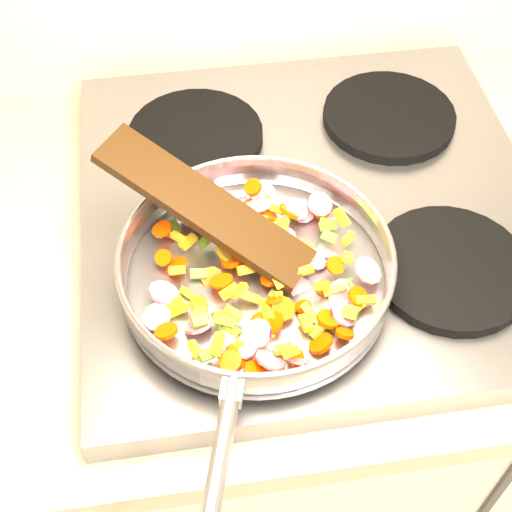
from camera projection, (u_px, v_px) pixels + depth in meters
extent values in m
cube|color=#939399|center=(312.00, 211.00, 0.95)|extent=(0.60, 0.60, 0.04)
cylinder|color=black|center=(219.00, 297.00, 0.83)|extent=(0.19, 0.19, 0.02)
cylinder|color=black|center=(451.00, 268.00, 0.85)|extent=(0.19, 0.19, 0.02)
cylinder|color=black|center=(196.00, 136.00, 1.00)|extent=(0.19, 0.19, 0.02)
cylinder|color=black|center=(389.00, 116.00, 1.03)|extent=(0.19, 0.19, 0.02)
cylinder|color=#9E9EA5|center=(256.00, 278.00, 0.83)|extent=(0.31, 0.31, 0.01)
torus|color=#9E9EA5|center=(256.00, 265.00, 0.81)|extent=(0.35, 0.35, 0.04)
torus|color=#9E9EA5|center=(256.00, 254.00, 0.80)|extent=(0.32, 0.32, 0.01)
cylinder|color=#9E9EA5|center=(217.00, 472.00, 0.65)|extent=(0.07, 0.19, 0.02)
cube|color=#9E9EA5|center=(232.00, 390.00, 0.70)|extent=(0.03, 0.04, 0.02)
cube|color=#649924|center=(275.00, 297.00, 0.80)|extent=(0.02, 0.02, 0.01)
cube|color=#649924|center=(199.00, 274.00, 0.82)|extent=(0.02, 0.01, 0.01)
cube|color=yellow|center=(224.00, 320.00, 0.77)|extent=(0.03, 0.02, 0.02)
cube|color=#649924|center=(342.00, 283.00, 0.82)|extent=(0.03, 0.02, 0.02)
cube|color=#649924|center=(199.00, 321.00, 0.76)|extent=(0.02, 0.02, 0.01)
cube|color=#649924|center=(263.00, 201.00, 0.89)|extent=(0.02, 0.02, 0.02)
cube|color=yellow|center=(304.00, 271.00, 0.80)|extent=(0.02, 0.01, 0.01)
cylinder|color=#FC4200|center=(319.00, 207.00, 0.88)|extent=(0.02, 0.03, 0.02)
cylinder|color=red|center=(198.00, 325.00, 0.78)|extent=(0.04, 0.04, 0.03)
cylinder|color=red|center=(270.00, 359.00, 0.75)|extent=(0.03, 0.04, 0.03)
cube|color=#649924|center=(348.00, 257.00, 0.82)|extent=(0.02, 0.02, 0.01)
cube|color=#649924|center=(261.00, 224.00, 0.86)|extent=(0.02, 0.03, 0.01)
cube|color=yellow|center=(219.00, 208.00, 0.87)|extent=(0.02, 0.03, 0.01)
cylinder|color=red|center=(318.00, 259.00, 0.83)|extent=(0.03, 0.03, 0.02)
cube|color=#649924|center=(265.00, 231.00, 0.86)|extent=(0.03, 0.03, 0.01)
cylinder|color=#FC4200|center=(256.00, 372.00, 0.75)|extent=(0.03, 0.03, 0.02)
cube|color=#649924|center=(233.00, 313.00, 0.77)|extent=(0.02, 0.02, 0.02)
cylinder|color=red|center=(235.00, 204.00, 0.89)|extent=(0.04, 0.03, 0.04)
cube|color=#649924|center=(277.00, 224.00, 0.87)|extent=(0.02, 0.02, 0.01)
cube|color=#649924|center=(207.00, 239.00, 0.84)|extent=(0.02, 0.02, 0.02)
cube|color=#649924|center=(335.00, 323.00, 0.78)|extent=(0.02, 0.02, 0.02)
cylinder|color=red|center=(300.00, 288.00, 0.82)|extent=(0.03, 0.03, 0.02)
cube|color=#649924|center=(319.00, 329.00, 0.77)|extent=(0.02, 0.02, 0.02)
cylinder|color=#FC4200|center=(286.00, 270.00, 0.82)|extent=(0.02, 0.03, 0.02)
cylinder|color=#FC4200|center=(177.00, 266.00, 0.83)|extent=(0.03, 0.04, 0.02)
cylinder|color=#FC4200|center=(324.00, 288.00, 0.81)|extent=(0.02, 0.02, 0.01)
cube|color=yellow|center=(322.00, 286.00, 0.79)|extent=(0.02, 0.02, 0.02)
cube|color=#649924|center=(244.00, 258.00, 0.84)|extent=(0.02, 0.02, 0.02)
cylinder|color=red|center=(296.00, 209.00, 0.87)|extent=(0.04, 0.04, 0.02)
cube|color=yellow|center=(248.00, 296.00, 0.79)|extent=(0.03, 0.02, 0.02)
cylinder|color=#FC4200|center=(272.00, 322.00, 0.77)|extent=(0.03, 0.04, 0.03)
cylinder|color=#FC4200|center=(164.00, 258.00, 0.83)|extent=(0.03, 0.03, 0.01)
cylinder|color=#FC4200|center=(198.00, 304.00, 0.78)|extent=(0.02, 0.02, 0.02)
cube|color=#649924|center=(218.00, 201.00, 0.89)|extent=(0.02, 0.02, 0.01)
cube|color=yellow|center=(268.00, 328.00, 0.78)|extent=(0.01, 0.02, 0.01)
cylinder|color=red|center=(164.00, 293.00, 0.80)|extent=(0.04, 0.04, 0.02)
cube|color=#649924|center=(234.00, 235.00, 0.86)|extent=(0.03, 0.02, 0.01)
cylinder|color=red|center=(189.00, 212.00, 0.87)|extent=(0.04, 0.04, 0.01)
cube|color=yellow|center=(195.00, 350.00, 0.75)|extent=(0.02, 0.02, 0.01)
cylinder|color=#FC4200|center=(296.00, 357.00, 0.75)|extent=(0.02, 0.02, 0.02)
cylinder|color=red|center=(258.00, 333.00, 0.76)|extent=(0.03, 0.04, 0.03)
cube|color=yellow|center=(305.00, 323.00, 0.77)|extent=(0.01, 0.02, 0.01)
cube|color=yellow|center=(342.00, 217.00, 0.86)|extent=(0.02, 0.03, 0.02)
cube|color=yellow|center=(348.00, 239.00, 0.84)|extent=(0.02, 0.02, 0.01)
cylinder|color=red|center=(342.00, 294.00, 0.81)|extent=(0.05, 0.04, 0.03)
cube|color=#649924|center=(238.00, 224.00, 0.85)|extent=(0.02, 0.02, 0.02)
cylinder|color=#FC4200|center=(162.00, 229.00, 0.85)|extent=(0.03, 0.03, 0.02)
cylinder|color=#FC4200|center=(221.00, 281.00, 0.80)|extent=(0.04, 0.03, 0.01)
cube|color=yellow|center=(298.00, 212.00, 0.88)|extent=(0.02, 0.02, 0.02)
cube|color=#649924|center=(226.00, 237.00, 0.86)|extent=(0.01, 0.02, 0.02)
cylinder|color=red|center=(223.00, 343.00, 0.76)|extent=(0.03, 0.03, 0.01)
cylinder|color=#FC4200|center=(279.00, 236.00, 0.86)|extent=(0.04, 0.04, 0.01)
cylinder|color=red|center=(320.00, 204.00, 0.87)|extent=(0.04, 0.03, 0.03)
cube|color=yellow|center=(262.00, 223.00, 0.87)|extent=(0.02, 0.03, 0.01)
cube|color=yellow|center=(291.00, 352.00, 0.74)|extent=(0.02, 0.01, 0.01)
cylinder|color=red|center=(328.00, 253.00, 0.84)|extent=(0.03, 0.04, 0.03)
cylinder|color=#FC4200|center=(359.00, 297.00, 0.79)|extent=(0.03, 0.03, 0.02)
cylinder|color=#FC4200|center=(335.00, 265.00, 0.81)|extent=(0.03, 0.03, 0.02)
cube|color=yellow|center=(229.00, 292.00, 0.79)|extent=(0.02, 0.02, 0.02)
cylinder|color=#FC4200|center=(261.00, 226.00, 0.86)|extent=(0.02, 0.02, 0.02)
cube|color=yellow|center=(218.00, 344.00, 0.74)|extent=(0.02, 0.03, 0.02)
cylinder|color=#FC4200|center=(272.00, 266.00, 0.82)|extent=(0.03, 0.03, 0.01)
cylinder|color=#FC4200|center=(251.00, 204.00, 0.89)|extent=(0.04, 0.04, 0.02)
cylinder|color=red|center=(246.00, 347.00, 0.76)|extent=(0.03, 0.04, 0.03)
cube|color=yellow|center=(267.00, 310.00, 0.78)|extent=(0.02, 0.03, 0.01)
cube|color=yellow|center=(179.00, 310.00, 0.79)|extent=(0.02, 0.01, 0.02)
cylinder|color=red|center=(258.00, 205.00, 0.87)|extent=(0.04, 0.03, 0.02)
cylinder|color=red|center=(299.00, 360.00, 0.75)|extent=(0.04, 0.03, 0.03)
cube|color=yellow|center=(280.00, 302.00, 0.79)|extent=(0.01, 0.03, 0.01)
cube|color=yellow|center=(178.00, 237.00, 0.84)|extent=(0.02, 0.02, 0.01)
cylinder|color=#FC4200|center=(283.00, 309.00, 0.78)|extent=(0.04, 0.04, 0.02)
cube|color=#649924|center=(305.00, 247.00, 0.85)|extent=(0.03, 0.02, 0.02)
cylinder|color=#FC4200|center=(209.00, 205.00, 0.88)|extent=(0.04, 0.04, 0.03)
cube|color=#649924|center=(220.00, 321.00, 0.77)|extent=(0.02, 0.03, 0.02)
cube|color=yellow|center=(334.00, 290.00, 0.81)|extent=(0.03, 0.01, 0.02)
cylinder|color=#FC4200|center=(274.00, 300.00, 0.78)|extent=(0.03, 0.02, 0.03)
cube|color=#649924|center=(242.00, 235.00, 0.84)|extent=(0.02, 0.02, 0.02)
cube|color=#649924|center=(329.00, 237.00, 0.84)|extent=(0.02, 0.02, 0.01)
cube|color=yellow|center=(189.00, 294.00, 0.81)|extent=(0.02, 0.02, 0.01)
cube|color=#649924|center=(327.00, 226.00, 0.85)|extent=(0.02, 0.02, 0.01)
cube|color=yellow|center=(188.00, 242.00, 0.84)|extent=(0.02, 0.02, 0.01)
cylinder|color=#FC4200|center=(322.00, 211.00, 0.88)|extent=(0.03, 0.03, 0.02)
cube|color=#649924|center=(350.00, 313.00, 0.77)|extent=(0.02, 0.02, 0.02)
cube|color=#649924|center=(259.00, 233.00, 0.85)|extent=(0.03, 0.02, 0.01)
cube|color=yellow|center=(192.00, 203.00, 0.88)|extent=(0.02, 0.01, 0.02)
cylinder|color=red|center=(302.00, 211.00, 0.88)|extent=(0.05, 0.05, 0.02)
cylinder|color=#FC4200|center=(237.00, 356.00, 0.76)|extent=(0.03, 0.03, 0.02)
cube|color=yellow|center=(229.00, 337.00, 0.77)|extent=(0.02, 0.02, 0.01)
cylinder|color=red|center=(192.00, 216.00, 0.86)|extent=(0.04, 0.04, 0.02)
cylinder|color=#FC4200|center=(250.00, 225.00, 0.87)|extent=(0.02, 0.03, 0.03)
cylinder|color=#FC4200|center=(231.00, 362.00, 0.75)|extent=(0.04, 0.04, 0.01)
cube|color=#649924|center=(232.00, 330.00, 0.77)|extent=(0.02, 0.02, 0.01)
cylinder|color=#FC4200|center=(269.00, 277.00, 0.81)|extent=(0.02, 0.03, 0.02)
cylinder|color=#FC4200|center=(253.00, 187.00, 0.89)|extent=(0.03, 0.03, 0.02)
cylinder|color=#FC4200|center=(170.00, 231.00, 0.87)|extent=(0.03, 0.03, 0.01)
cube|color=yellow|center=(171.00, 305.00, 0.79)|extent=(0.03, 0.02, 0.01)
cube|color=#649924|center=(259.00, 233.00, 0.84)|extent=(0.02, 0.02, 0.01)
cube|color=yellow|center=(365.00, 300.00, 0.79)|extent=(0.02, 0.01, 0.01)
cube|color=#649924|center=(200.00, 315.00, 0.77)|extent=(0.02, 0.02, 0.01)
cube|color=yellow|center=(277.00, 209.00, 0.86)|extent=(0.02, 0.02, 0.01)
cylinder|color=#FC4200|center=(212.00, 278.00, 0.82)|extent=(0.04, 0.04, 0.02)
cube|color=#649924|center=(356.00, 308.00, 0.79)|extent=(0.02, 0.02, 0.01)
cube|color=yellow|center=(172.00, 303.00, 0.79)|extent=(0.03, 0.01, 0.02)
cube|color=yellow|center=(239.00, 290.00, 0.79)|extent=(0.02, 0.02, 0.01)
cylinder|color=red|center=(157.00, 317.00, 0.78)|extent=(0.03, 0.03, 0.02)
cylinder|color=#FC4200|center=(321.00, 344.00, 0.76)|extent=(0.04, 0.04, 0.02)
cube|color=yellow|center=(235.00, 345.00, 0.76)|extent=(0.02, 0.01, 0.02)
cylinder|color=#FC4200|center=(303.00, 306.00, 0.79)|extent=(0.02, 0.02, 0.01)
cylinder|color=red|center=(216.00, 196.00, 0.88)|extent=(0.04, 0.04, 0.03)
cylinder|color=#FC4200|center=(289.00, 212.00, 0.86)|extent=(0.03, 0.04, 0.03)
cube|color=#649924|center=(284.00, 349.00, 0.76)|extent=(0.02, 0.02, 0.01)
cylinder|color=#FC4200|center=(328.00, 319.00, 0.77)|extent=(0.04, 0.04, 0.01)
cube|color=#649924|center=(283.00, 225.00, 0.85)|extent=(0.02, 0.02, 0.01)
cube|color=yellow|center=(243.00, 230.00, 0.84)|extent=(0.01, 0.03, 0.01)
cylinder|color=red|center=(218.00, 203.00, 0.89)|extent=(0.04, 0.04, 0.02)
cube|color=#649924|center=(206.00, 355.00, 0.74)|extent=(0.02, 0.02, 0.01)
cylinder|color=#FC4200|center=(268.00, 215.00, 0.87)|extent=(0.03, 0.03, 0.02)
cube|color=yellow|center=(276.00, 278.00, 0.80)|extent=(0.02, 0.03, 0.02)
cube|color=#649924|center=(177.00, 270.00, 0.81)|extent=(0.02, 0.02, 0.01)
cylinder|color=red|center=(368.00, 270.00, 0.81)|extent=(0.04, 0.05, 0.03)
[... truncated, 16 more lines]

